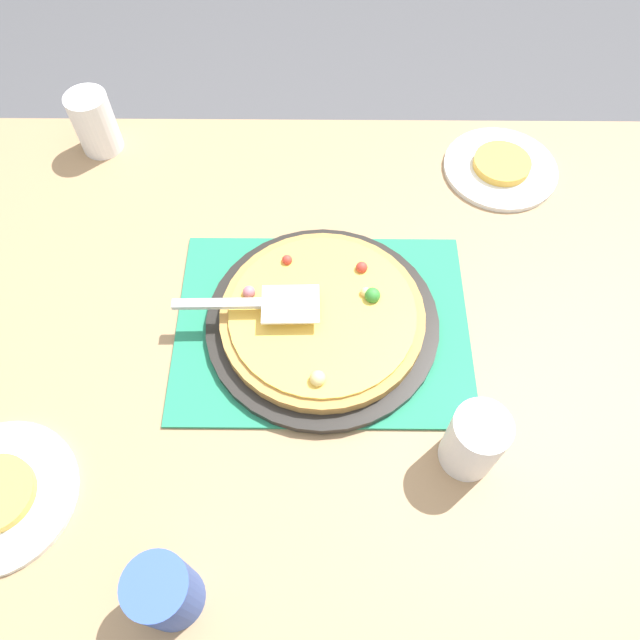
{
  "coord_description": "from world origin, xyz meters",
  "views": [
    {
      "loc": [
        -0.0,
        0.5,
        1.61
      ],
      "look_at": [
        0.0,
        0.0,
        0.77
      ],
      "focal_mm": 33.75,
      "sensor_mm": 36.0,
      "label": 1
    }
  ],
  "objects_px": {
    "pizza": "(320,316)",
    "plate_near_left": "(498,168)",
    "cup_near": "(92,123)",
    "cup_far": "(162,592)",
    "served_slice_left": "(500,163)",
    "pizza_pan": "(320,322)",
    "cup_corner": "(471,441)",
    "pizza_server": "(257,305)"
  },
  "relations": [
    {
      "from": "pizza",
      "to": "cup_near",
      "type": "bearing_deg",
      "value": -43.29
    },
    {
      "from": "pizza",
      "to": "plate_near_left",
      "type": "distance_m",
      "value": 0.5
    },
    {
      "from": "plate_near_left",
      "to": "pizza_server",
      "type": "relative_size",
      "value": 0.95
    },
    {
      "from": "served_slice_left",
      "to": "cup_corner",
      "type": "distance_m",
      "value": 0.59
    },
    {
      "from": "pizza",
      "to": "cup_far",
      "type": "bearing_deg",
      "value": 65.31
    },
    {
      "from": "served_slice_left",
      "to": "cup_near",
      "type": "xyz_separation_m",
      "value": [
        0.79,
        -0.06,
        0.04
      ]
    },
    {
      "from": "cup_corner",
      "to": "pizza_server",
      "type": "relative_size",
      "value": 0.52
    },
    {
      "from": "pizza_pan",
      "to": "cup_near",
      "type": "bearing_deg",
      "value": -43.31
    },
    {
      "from": "pizza_pan",
      "to": "cup_corner",
      "type": "relative_size",
      "value": 3.17
    },
    {
      "from": "served_slice_left",
      "to": "cup_far",
      "type": "bearing_deg",
      "value": 55.22
    },
    {
      "from": "pizza_server",
      "to": "served_slice_left",
      "type": "bearing_deg",
      "value": -140.91
    },
    {
      "from": "cup_far",
      "to": "cup_corner",
      "type": "bearing_deg",
      "value": -154.09
    },
    {
      "from": "served_slice_left",
      "to": "cup_corner",
      "type": "bearing_deg",
      "value": 76.8
    },
    {
      "from": "pizza",
      "to": "cup_corner",
      "type": "relative_size",
      "value": 2.75
    },
    {
      "from": "pizza",
      "to": "served_slice_left",
      "type": "relative_size",
      "value": 3.0
    },
    {
      "from": "pizza_pan",
      "to": "cup_near",
      "type": "distance_m",
      "value": 0.61
    },
    {
      "from": "served_slice_left",
      "to": "plate_near_left",
      "type": "bearing_deg",
      "value": 0.0
    },
    {
      "from": "pizza",
      "to": "cup_near",
      "type": "relative_size",
      "value": 2.75
    },
    {
      "from": "pizza_pan",
      "to": "pizza_server",
      "type": "distance_m",
      "value": 0.11
    },
    {
      "from": "pizza_pan",
      "to": "cup_far",
      "type": "relative_size",
      "value": 3.17
    },
    {
      "from": "pizza",
      "to": "cup_far",
      "type": "distance_m",
      "value": 0.45
    },
    {
      "from": "served_slice_left",
      "to": "pizza_server",
      "type": "distance_m",
      "value": 0.57
    },
    {
      "from": "pizza_pan",
      "to": "cup_far",
      "type": "xyz_separation_m",
      "value": [
        0.19,
        0.41,
        0.05
      ]
    },
    {
      "from": "pizza",
      "to": "pizza_server",
      "type": "xyz_separation_m",
      "value": [
        0.1,
        0.0,
        0.03
      ]
    },
    {
      "from": "pizza_pan",
      "to": "cup_corner",
      "type": "distance_m",
      "value": 0.31
    },
    {
      "from": "pizza_pan",
      "to": "plate_near_left",
      "type": "distance_m",
      "value": 0.5
    },
    {
      "from": "pizza_pan",
      "to": "pizza_server",
      "type": "bearing_deg",
      "value": 1.35
    },
    {
      "from": "pizza",
      "to": "cup_near",
      "type": "xyz_separation_m",
      "value": [
        0.44,
        -0.42,
        0.03
      ]
    },
    {
      "from": "plate_near_left",
      "to": "pizza_server",
      "type": "xyz_separation_m",
      "value": [
        0.44,
        0.36,
        0.06
      ]
    },
    {
      "from": "plate_near_left",
      "to": "cup_near",
      "type": "height_order",
      "value": "cup_near"
    },
    {
      "from": "pizza",
      "to": "cup_far",
      "type": "relative_size",
      "value": 2.75
    },
    {
      "from": "plate_near_left",
      "to": "cup_far",
      "type": "relative_size",
      "value": 1.83
    },
    {
      "from": "pizza_pan",
      "to": "plate_near_left",
      "type": "bearing_deg",
      "value": -134.0
    },
    {
      "from": "cup_corner",
      "to": "pizza_pan",
      "type": "bearing_deg",
      "value": -46.0
    },
    {
      "from": "pizza",
      "to": "plate_near_left",
      "type": "relative_size",
      "value": 1.5
    },
    {
      "from": "plate_near_left",
      "to": "cup_corner",
      "type": "height_order",
      "value": "cup_corner"
    },
    {
      "from": "cup_far",
      "to": "pizza_server",
      "type": "height_order",
      "value": "cup_far"
    },
    {
      "from": "cup_far",
      "to": "pizza_server",
      "type": "xyz_separation_m",
      "value": [
        -0.09,
        -0.41,
        0.01
      ]
    },
    {
      "from": "pizza",
      "to": "cup_near",
      "type": "height_order",
      "value": "cup_near"
    },
    {
      "from": "cup_corner",
      "to": "pizza_server",
      "type": "height_order",
      "value": "cup_corner"
    },
    {
      "from": "pizza_pan",
      "to": "cup_near",
      "type": "relative_size",
      "value": 3.17
    },
    {
      "from": "served_slice_left",
      "to": "cup_corner",
      "type": "height_order",
      "value": "cup_corner"
    }
  ]
}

